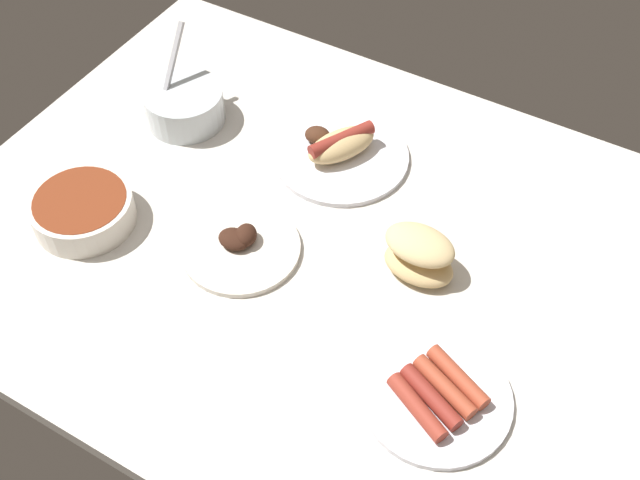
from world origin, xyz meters
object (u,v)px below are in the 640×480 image
Objects in this scene: plate_grilled_meat at (241,246)px; bowl_chili at (82,209)px; plate_hotdog_assembled at (340,150)px; bowl_coleslaw at (184,104)px; bread_stack at (419,255)px; plate_sausages at (437,396)px.

bowl_chili is (24.95, 7.48, 1.90)cm from plate_grilled_meat.
plate_hotdog_assembled is 1.50× the size of bowl_coleslaw.
bowl_coleslaw is at bearing 10.07° from plate_hotdog_assembled.
bread_stack reaches higher than plate_grilled_meat.
bread_stack is (-25.51, -10.20, 2.73)cm from plate_grilled_meat.
plate_grilled_meat is 27.61cm from bread_stack.
bowl_coleslaw is at bearing -24.89° from plate_sausages.
plate_grilled_meat is 1.58× the size of bread_stack.
plate_hotdog_assembled is at bearing -34.96° from bread_stack.
plate_sausages is (-34.01, 34.35, -0.73)cm from plate_hotdog_assembled.
plate_grilled_meat is 32.91cm from bowl_coleslaw.
bowl_coleslaw reaches higher than bread_stack.
bread_stack is 52.12cm from bowl_coleslaw.
bread_stack reaches higher than plate_sausages.
plate_hotdog_assembled is (-3.36, -25.69, 0.90)cm from plate_grilled_meat.
bowl_coleslaw is (0.63, -28.04, 0.72)cm from bowl_chili.
bowl_chili is 1.04× the size of bowl_coleslaw.
bowl_chili is at bearing 49.53° from plate_hotdog_assembled.
bowl_coleslaw reaches higher than plate_grilled_meat.
plate_grilled_meat is at bearing -13.04° from plate_sausages.
bowl_chili is at bearing 16.70° from plate_grilled_meat.
bowl_chili is 28.05cm from bowl_coleslaw.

